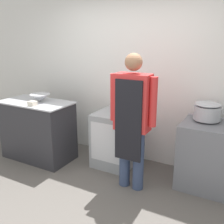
% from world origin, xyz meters
% --- Properties ---
extents(ground_plane, '(14.00, 14.00, 0.00)m').
position_xyz_m(ground_plane, '(0.00, 0.00, 0.00)').
color(ground_plane, '#5B5651').
extents(wall_back, '(8.00, 0.05, 2.70)m').
position_xyz_m(wall_back, '(0.00, 1.67, 1.35)').
color(wall_back, white).
rests_on(wall_back, ground_plane).
extents(prep_counter, '(1.15, 0.62, 0.94)m').
position_xyz_m(prep_counter, '(-1.30, 0.88, 0.47)').
color(prep_counter, '#2D2D33').
rests_on(prep_counter, ground_plane).
extents(stove, '(0.99, 0.61, 0.89)m').
position_xyz_m(stove, '(1.38, 1.29, 0.43)').
color(stove, slate).
rests_on(stove, ground_plane).
extents(fridge_unit, '(0.58, 0.65, 0.83)m').
position_xyz_m(fridge_unit, '(-0.10, 1.29, 0.42)').
color(fridge_unit, '#93999E').
rests_on(fridge_unit, ground_plane).
extents(person_cook, '(0.61, 0.24, 1.74)m').
position_xyz_m(person_cook, '(0.38, 0.80, 0.98)').
color(person_cook, '#38476B').
rests_on(person_cook, ground_plane).
extents(mixing_bowl, '(0.31, 0.31, 0.11)m').
position_xyz_m(mixing_bowl, '(-1.26, 0.94, 1.00)').
color(mixing_bowl, '#B2B5BC').
rests_on(mixing_bowl, prep_counter).
extents(plastic_tub, '(0.10, 0.10, 0.07)m').
position_xyz_m(plastic_tub, '(-1.17, 0.68, 0.97)').
color(plastic_tub, silver).
rests_on(plastic_tub, prep_counter).
extents(stock_pot, '(0.34, 0.34, 0.23)m').
position_xyz_m(stock_pot, '(1.16, 1.40, 1.00)').
color(stock_pot, '#B2B5BC').
rests_on(stock_pot, stove).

